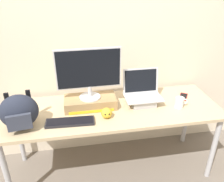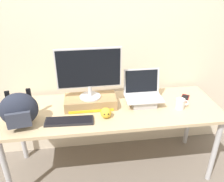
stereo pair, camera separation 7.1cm
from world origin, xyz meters
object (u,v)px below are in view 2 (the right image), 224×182
(open_laptop, at_px, (143,97))
(external_keyboard, at_px, (69,121))
(messenger_backpack, at_px, (19,110))
(plush_toy, at_px, (106,113))
(desktop_monitor, at_px, (89,72))
(toner_box_yellow, at_px, (90,102))
(cell_phone, at_px, (185,98))
(coffee_mug, at_px, (181,104))

(open_laptop, distance_m, external_keyboard, 0.72)
(open_laptop, xyz_separation_m, external_keyboard, (-0.69, -0.22, -0.06))
(messenger_backpack, height_order, plush_toy, messenger_backpack)
(open_laptop, height_order, external_keyboard, open_laptop)
(external_keyboard, xyz_separation_m, messenger_backpack, (-0.39, 0.02, 0.13))
(desktop_monitor, bearing_deg, toner_box_yellow, 90.37)
(toner_box_yellow, distance_m, cell_phone, 0.94)
(messenger_backpack, bearing_deg, desktop_monitor, 12.00)
(external_keyboard, distance_m, messenger_backpack, 0.41)
(open_laptop, bearing_deg, desktop_monitor, 177.49)
(external_keyboard, relative_size, cell_phone, 2.46)
(toner_box_yellow, relative_size, external_keyboard, 1.16)
(toner_box_yellow, height_order, open_laptop, open_laptop)
(toner_box_yellow, distance_m, desktop_monitor, 0.30)
(external_keyboard, bearing_deg, open_laptop, 20.08)
(toner_box_yellow, xyz_separation_m, plush_toy, (0.12, -0.21, -0.00))
(desktop_monitor, bearing_deg, open_laptop, -3.27)
(coffee_mug, bearing_deg, toner_box_yellow, 169.36)
(toner_box_yellow, xyz_separation_m, external_keyboard, (-0.19, -0.24, -0.04))
(external_keyboard, height_order, messenger_backpack, messenger_backpack)
(toner_box_yellow, distance_m, coffee_mug, 0.83)
(messenger_backpack, xyz_separation_m, plush_toy, (0.70, 0.01, -0.10))
(external_keyboard, bearing_deg, plush_toy, 7.59)
(cell_phone, xyz_separation_m, plush_toy, (-0.82, -0.23, 0.04))
(messenger_backpack, distance_m, coffee_mug, 1.40)
(open_laptop, height_order, messenger_backpack, open_laptop)
(plush_toy, bearing_deg, desktop_monitor, 120.18)
(plush_toy, bearing_deg, toner_box_yellow, 120.05)
(coffee_mug, bearing_deg, open_laptop, 157.58)
(external_keyboard, height_order, plush_toy, plush_toy)
(external_keyboard, distance_m, plush_toy, 0.32)
(toner_box_yellow, bearing_deg, desktop_monitor, -88.63)
(messenger_backpack, relative_size, plush_toy, 3.47)
(external_keyboard, relative_size, messenger_backpack, 1.26)
(desktop_monitor, relative_size, plush_toy, 6.08)
(toner_box_yellow, relative_size, coffee_mug, 3.94)
(external_keyboard, bearing_deg, coffee_mug, 7.36)
(plush_toy, bearing_deg, coffee_mug, 4.60)
(toner_box_yellow, xyz_separation_m, open_laptop, (0.50, -0.02, 0.02))
(plush_toy, bearing_deg, external_keyboard, -175.07)
(desktop_monitor, distance_m, plush_toy, 0.39)
(desktop_monitor, height_order, open_laptop, desktop_monitor)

